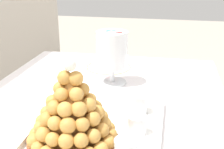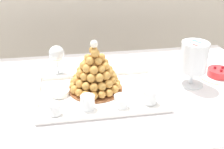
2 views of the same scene
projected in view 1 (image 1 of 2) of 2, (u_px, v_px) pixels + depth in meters
The scene contains 7 objects.
buffet_table at pixel (88, 145), 0.95m from camera, with size 1.42×0.91×0.73m.
serving_tray at pixel (93, 142), 0.81m from camera, with size 0.55×0.36×0.02m.
croquembouche at pixel (72, 113), 0.77m from camera, with size 0.25×0.25×0.24m.
dessert_cup_centre at pixel (137, 125), 0.84m from camera, with size 0.06×0.06×0.05m.
dessert_cup_mid_right at pixel (138, 104), 0.96m from camera, with size 0.06×0.06×0.06m.
macaron_goblet at pixel (112, 50), 1.17m from camera, with size 0.13×0.13×0.23m.
fruit_tart_plate at pixel (109, 65), 1.38m from camera, with size 0.21×0.21×0.05m.
Camera 1 is at (-0.78, -0.24, 1.20)m, focal length 47.50 mm.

